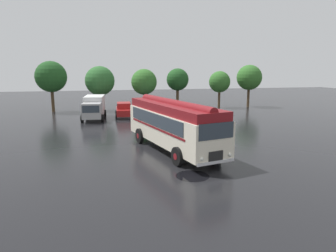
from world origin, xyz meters
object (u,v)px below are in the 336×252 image
car_near_left (124,110)px  box_van (94,107)px  car_mid_right (169,109)px  vintage_bus (173,123)px  car_mid_left (147,109)px

car_near_left → box_van: 3.39m
car_near_left → car_mid_right: size_ratio=1.01×
box_van → vintage_bus: bearing=-69.4°
vintage_bus → car_mid_right: vintage_bus is taller
car_mid_left → car_mid_right: (2.54, -0.26, 0.00)m
vintage_bus → box_van: bearing=110.6°
vintage_bus → car_near_left: bearing=98.2°
box_van → car_near_left: bearing=10.1°
car_near_left → car_mid_left: (2.66, -0.17, 0.00)m
car_mid_left → box_van: (-5.96, -0.42, 0.52)m
vintage_bus → car_mid_left: vintage_bus is taller
car_mid_right → box_van: box_van is taller
vintage_bus → car_mid_right: 15.07m
car_near_left → car_mid_right: (5.20, -0.43, 0.00)m
vintage_bus → car_mid_right: (3.02, 14.73, -1.05)m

